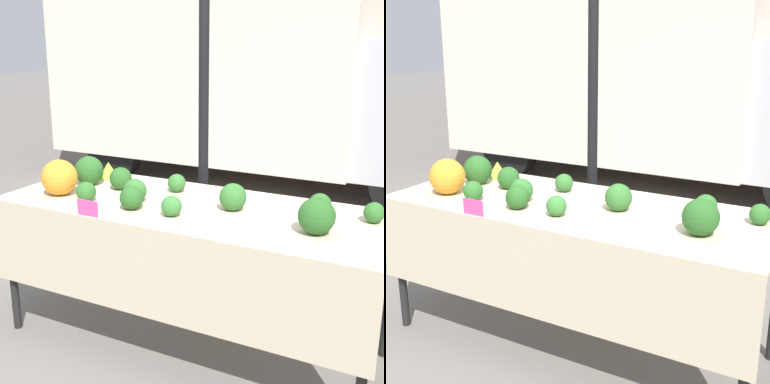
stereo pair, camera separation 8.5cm
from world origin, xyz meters
The scene contains 18 objects.
ground_plane centered at (0.00, 0.00, 0.00)m, with size 40.00×40.00×0.00m, color slate.
tent_pole centered at (-0.27, 0.68, 1.14)m, with size 0.07×0.07×2.29m.
parked_truck centered at (-1.16, 3.93, 1.27)m, with size 5.43×2.05×2.36m.
market_table centered at (0.00, -0.07, 0.78)m, with size 2.27×0.89×0.88m.
orange_cauliflower centered at (-0.82, -0.19, 0.99)m, with size 0.22×0.22×0.22m.
romanesco_head centered at (-0.80, 0.28, 0.94)m, with size 0.14×0.14×0.11m.
broccoli_head_0 centered at (-0.33, -0.10, 0.95)m, with size 0.14×0.14×0.14m.
broccoli_head_1 centered at (0.76, -0.13, 0.98)m, with size 0.18×0.18×0.18m.
broccoli_head_2 centered at (0.98, 0.18, 0.94)m, with size 0.11×0.11×0.11m.
broccoli_head_3 centered at (-0.27, -0.22, 0.95)m, with size 0.13×0.13×0.13m.
broccoli_head_4 centered at (0.24, 0.03, 0.96)m, with size 0.15×0.15×0.15m.
broccoli_head_5 centered at (-0.01, -0.22, 0.94)m, with size 0.11×0.11×0.11m.
broccoli_head_6 centered at (-0.59, -0.22, 0.94)m, with size 0.12×0.12×0.12m.
broccoli_head_7 centered at (-0.22, 0.20, 0.94)m, with size 0.11×0.11×0.11m.
broccoli_head_8 centered at (-0.56, 0.09, 0.96)m, with size 0.14×0.14×0.14m.
broccoli_head_9 centered at (0.70, 0.16, 0.95)m, with size 0.12×0.12×0.12m.
broccoli_head_10 centered at (-0.81, 0.09, 0.98)m, with size 0.19×0.19×0.19m.
price_sign centered at (-0.41, -0.43, 0.93)m, with size 0.13×0.01×0.09m.
Camera 1 is at (1.37, -2.60, 1.82)m, focal length 50.00 mm.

